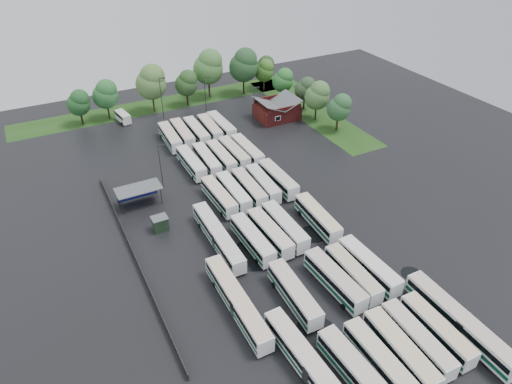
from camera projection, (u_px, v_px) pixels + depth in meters
name	position (u px, v px, depth m)	size (l,w,h in m)	color
ground	(279.00, 243.00, 75.66)	(160.00, 160.00, 0.00)	black
brick_building	(277.00, 111.00, 115.24)	(10.07, 8.60, 5.39)	maroon
wash_shed	(138.00, 190.00, 83.58)	(8.20, 4.20, 3.58)	#2D2D30
utility_hut	(160.00, 223.00, 77.97)	(2.70, 2.20, 2.62)	black
grass_strip_north	(166.00, 103.00, 124.04)	(80.00, 10.00, 0.01)	#1D4111
grass_strip_east	(310.00, 111.00, 120.14)	(10.00, 50.00, 0.01)	#1D4111
west_fence	(133.00, 253.00, 72.70)	(0.10, 50.00, 1.20)	#2D2D30
bus_r0c0	(356.00, 371.00, 53.78)	(3.05, 12.06, 3.33)	white
bus_r0c1	(379.00, 360.00, 55.11)	(2.44, 11.44, 3.18)	white
bus_r0c2	(400.00, 350.00, 56.13)	(3.05, 12.07, 3.33)	white
bus_r0c3	(417.00, 339.00, 57.59)	(2.81, 11.64, 3.22)	white
bus_r0c4	(437.00, 330.00, 58.83)	(2.64, 11.43, 3.17)	white
bus_r1c0	(294.00, 293.00, 63.96)	(3.01, 11.97, 3.31)	white
bus_r1c2	(335.00, 280.00, 66.18)	(3.02, 12.03, 3.32)	white
bus_r1c3	(353.00, 274.00, 67.33)	(2.64, 11.44, 3.17)	white
bus_r1c4	(369.00, 266.00, 68.59)	(2.92, 12.04, 3.33)	white
bus_r2c0	(253.00, 239.00, 73.78)	(2.59, 11.68, 3.25)	white
bus_r2c1	(270.00, 233.00, 75.14)	(2.73, 11.73, 3.25)	white
bus_r2c2	(285.00, 226.00, 76.49)	(2.61, 12.02, 3.34)	white
bus_r2c4	(318.00, 217.00, 78.55)	(3.11, 12.02, 3.31)	white
bus_r3c0	(219.00, 196.00, 84.01)	(2.67, 11.46, 3.18)	white
bus_r3c1	(233.00, 192.00, 85.23)	(2.58, 11.46, 3.18)	white
bus_r3c2	(249.00, 188.00, 86.37)	(2.77, 11.59, 3.21)	white
bus_r3c3	(263.00, 184.00, 87.57)	(3.00, 11.55, 3.18)	white
bus_r3c4	(278.00, 179.00, 88.84)	(2.58, 11.99, 3.34)	white
bus_r4c0	(191.00, 163.00, 94.07)	(2.52, 11.64, 3.24)	white
bus_r4c1	(207.00, 160.00, 95.21)	(2.84, 11.54, 3.19)	white
bus_r4c2	(221.00, 157.00, 96.22)	(2.60, 11.51, 3.19)	white
bus_r4c3	(234.00, 153.00, 97.69)	(2.52, 11.55, 3.21)	white
bus_r4c4	(247.00, 150.00, 98.44)	(2.52, 11.72, 3.26)	white
bus_r5c0	(170.00, 137.00, 103.66)	(3.00, 11.81, 3.26)	white
bus_r5c1	(183.00, 133.00, 105.11)	(3.02, 11.91, 3.29)	white
bus_r5c2	(197.00, 131.00, 105.98)	(2.77, 11.87, 3.29)	white
bus_r5c3	(210.00, 128.00, 107.52)	(2.98, 11.58, 3.19)	white
bus_r5c4	(221.00, 126.00, 108.51)	(2.67, 11.99, 3.33)	white
artic_bus_west_a	(310.00, 366.00, 54.34)	(3.02, 17.36, 3.21)	white
artic_bus_west_b	(218.00, 236.00, 74.42)	(2.68, 17.08, 3.16)	white
artic_bus_west_c	(237.00, 301.00, 62.80)	(2.59, 17.28, 3.20)	white
artic_bus_east	(459.00, 322.00, 59.83)	(2.57, 17.45, 3.24)	white
minibus	(123.00, 117.00, 113.77)	(2.91, 5.87, 2.45)	white
tree_north_0	(79.00, 102.00, 109.87)	(5.50, 5.50, 9.10)	black
tree_north_1	(106.00, 94.00, 112.25)	(6.25, 6.25, 10.35)	#302111
tree_north_2	(151.00, 82.00, 114.90)	(7.69, 7.69, 12.73)	#372919
tree_north_3	(187.00, 83.00, 119.55)	(5.90, 5.90, 9.78)	black
tree_north_4	(209.00, 67.00, 123.11)	(8.12, 8.12, 13.45)	#35271B
tree_north_5	(244.00, 65.00, 124.98)	(7.92, 7.92, 13.11)	black
tree_north_6	(265.00, 70.00, 128.89)	(5.49, 5.49, 9.09)	#37261B
tree_east_0	(340.00, 107.00, 107.32)	(5.60, 5.58, 9.24)	#301F10
tree_east_1	(318.00, 95.00, 111.88)	(6.13, 6.13, 10.16)	black
tree_east_2	(306.00, 89.00, 117.95)	(5.27, 5.27, 8.73)	black
tree_east_3	(283.00, 80.00, 122.27)	(5.57, 5.57, 9.23)	#382519
tree_east_4	(265.00, 67.00, 130.28)	(5.72, 5.72, 9.47)	#362416
lamp_post_ne	(255.00, 104.00, 109.23)	(1.54, 0.30, 9.97)	#2D2D30
lamp_post_nw	(161.00, 163.00, 86.56)	(1.46, 0.28, 9.47)	#2D2D30
lamp_post_back_w	(162.00, 95.00, 112.94)	(1.62, 0.32, 10.54)	#2D2D30
lamp_post_back_e	(206.00, 93.00, 115.28)	(1.51, 0.29, 9.79)	#2D2D30
puddle_0	(316.00, 332.00, 60.63)	(5.62, 5.62, 0.01)	black
puddle_1	(405.00, 315.00, 63.10)	(3.42, 3.42, 0.01)	black
puddle_2	(252.00, 255.00, 73.29)	(7.65, 7.65, 0.01)	black
puddle_3	(313.00, 234.00, 77.66)	(4.74, 4.74, 0.01)	black
puddle_4	(411.00, 274.00, 69.75)	(3.23, 3.23, 0.01)	black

